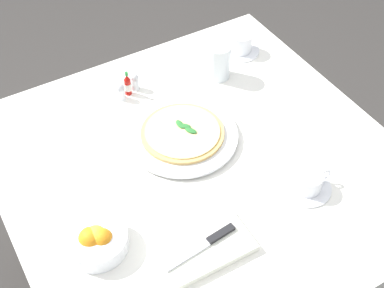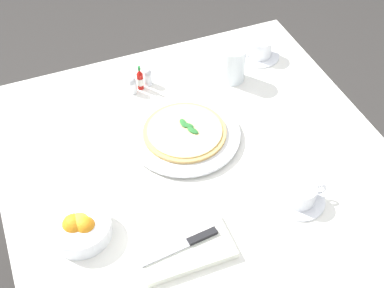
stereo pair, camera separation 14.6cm
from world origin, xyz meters
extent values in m
cube|color=white|center=(0.00, 0.00, 0.72)|extent=(1.04, 1.04, 0.02)
cube|color=white|center=(0.00, -0.51, 0.57)|extent=(1.04, 0.01, 0.28)
cube|color=white|center=(-0.51, 0.00, 0.57)|extent=(0.01, 1.04, 0.28)
cube|color=white|center=(0.51, 0.00, 0.57)|extent=(0.01, 1.04, 0.28)
cylinder|color=brown|center=(-0.42, -0.42, 0.35)|extent=(0.06, 0.06, 0.71)
cylinder|color=brown|center=(0.42, -0.42, 0.35)|extent=(0.06, 0.06, 0.71)
cylinder|color=white|center=(0.00, -0.10, 0.73)|extent=(0.19, 0.19, 0.01)
cylinder|color=white|center=(0.00, -0.10, 0.74)|extent=(0.31, 0.31, 0.01)
cylinder|color=#DBAD60|center=(0.00, -0.10, 0.75)|extent=(0.23, 0.23, 0.01)
cylinder|color=#F4DB8E|center=(0.00, -0.10, 0.76)|extent=(0.21, 0.21, 0.00)
ellipsoid|color=#2D7533|center=(-0.02, -0.08, 0.76)|extent=(0.03, 0.04, 0.01)
ellipsoid|color=#2D7533|center=(-0.01, -0.12, 0.76)|extent=(0.02, 0.04, 0.01)
ellipsoid|color=#2D7533|center=(-0.01, -0.11, 0.76)|extent=(0.04, 0.04, 0.01)
cylinder|color=white|center=(-0.19, 0.22, 0.73)|extent=(0.13, 0.13, 0.01)
cylinder|color=white|center=(-0.19, 0.22, 0.76)|extent=(0.08, 0.08, 0.05)
torus|color=white|center=(-0.24, 0.23, 0.76)|extent=(0.04, 0.01, 0.03)
cylinder|color=black|center=(-0.19, 0.22, 0.78)|extent=(0.07, 0.07, 0.00)
cylinder|color=white|center=(-0.37, -0.35, 0.73)|extent=(0.13, 0.13, 0.01)
cylinder|color=white|center=(-0.37, -0.35, 0.76)|extent=(0.08, 0.08, 0.06)
torus|color=white|center=(-0.32, -0.37, 0.77)|extent=(0.03, 0.02, 0.03)
cylinder|color=black|center=(-0.37, -0.35, 0.79)|extent=(0.07, 0.07, 0.00)
cylinder|color=white|center=(-0.23, -0.28, 0.78)|extent=(0.08, 0.08, 0.11)
cylinder|color=silver|center=(-0.23, -0.28, 0.77)|extent=(0.07, 0.07, 0.08)
cube|color=white|center=(0.14, 0.24, 0.74)|extent=(0.22, 0.13, 0.02)
cube|color=silver|center=(0.19, 0.25, 0.75)|extent=(0.12, 0.03, 0.01)
cube|color=black|center=(0.09, 0.24, 0.75)|extent=(0.08, 0.02, 0.01)
cylinder|color=white|center=(0.35, 0.11, 0.75)|extent=(0.15, 0.15, 0.04)
sphere|color=orange|center=(0.36, 0.11, 0.76)|extent=(0.06, 0.06, 0.06)
sphere|color=orange|center=(0.34, 0.12, 0.76)|extent=(0.05, 0.05, 0.05)
sphere|color=yellow|center=(0.35, 0.11, 0.76)|extent=(0.06, 0.06, 0.06)
cylinder|color=#B7140F|center=(0.05, -0.35, 0.75)|extent=(0.02, 0.02, 0.05)
cylinder|color=white|center=(0.05, -0.35, 0.75)|extent=(0.02, 0.02, 0.02)
cone|color=#B7140F|center=(0.05, -0.35, 0.79)|extent=(0.02, 0.02, 0.02)
cylinder|color=#1E722D|center=(0.05, -0.35, 0.80)|extent=(0.01, 0.01, 0.01)
cylinder|color=white|center=(0.08, -0.34, 0.75)|extent=(0.03, 0.03, 0.04)
cylinder|color=white|center=(0.08, -0.34, 0.74)|extent=(0.02, 0.02, 0.03)
sphere|color=silver|center=(0.08, -0.34, 0.77)|extent=(0.02, 0.02, 0.02)
cylinder|color=white|center=(0.02, -0.36, 0.75)|extent=(0.03, 0.03, 0.04)
cylinder|color=#38332D|center=(0.02, -0.36, 0.74)|extent=(0.02, 0.02, 0.03)
sphere|color=silver|center=(0.02, -0.36, 0.77)|extent=(0.02, 0.02, 0.02)
camera|label=1|loc=(0.50, 0.81, 1.81)|focal=49.93mm
camera|label=2|loc=(0.37, 0.88, 1.81)|focal=49.93mm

